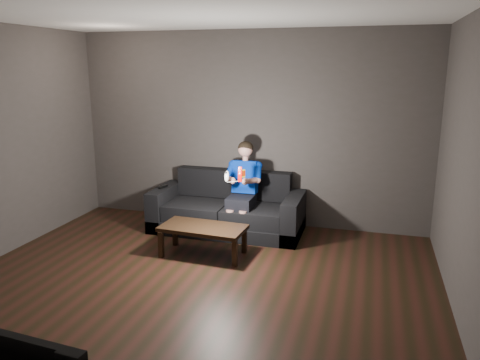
% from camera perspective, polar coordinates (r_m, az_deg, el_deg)
% --- Properties ---
extents(floor, '(5.00, 5.00, 0.00)m').
position_cam_1_polar(floor, '(4.72, -7.19, -14.35)').
color(floor, black).
rests_on(floor, ground).
extents(back_wall, '(5.00, 0.04, 2.70)m').
position_cam_1_polar(back_wall, '(6.59, 1.03, 6.20)').
color(back_wall, '#413D39').
rests_on(back_wall, ground).
extents(ceiling, '(5.00, 5.00, 0.02)m').
position_cam_1_polar(ceiling, '(4.20, -8.36, 20.29)').
color(ceiling, white).
rests_on(ceiling, back_wall).
extents(sofa, '(2.04, 0.88, 0.79)m').
position_cam_1_polar(sofa, '(6.44, -1.52, -3.95)').
color(sofa, black).
rests_on(sofa, floor).
extents(child, '(0.49, 0.60, 1.20)m').
position_cam_1_polar(child, '(6.21, 0.38, -0.24)').
color(child, black).
rests_on(child, sofa).
extents(wii_remote_red, '(0.05, 0.07, 0.19)m').
position_cam_1_polar(wii_remote_red, '(5.70, 0.01, 0.71)').
color(wii_remote_red, '#CD0600').
rests_on(wii_remote_red, child).
extents(nunchuk_white, '(0.06, 0.09, 0.15)m').
position_cam_1_polar(nunchuk_white, '(5.77, -1.63, 0.46)').
color(nunchuk_white, white).
rests_on(nunchuk_white, child).
extents(wii_remote_black, '(0.08, 0.17, 0.03)m').
position_cam_1_polar(wii_remote_black, '(6.61, -9.35, -0.82)').
color(wii_remote_black, black).
rests_on(wii_remote_black, sofa).
extents(coffee_table, '(1.03, 0.56, 0.36)m').
position_cam_1_polar(coffee_table, '(5.60, -4.54, -6.11)').
color(coffee_table, black).
rests_on(coffee_table, floor).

